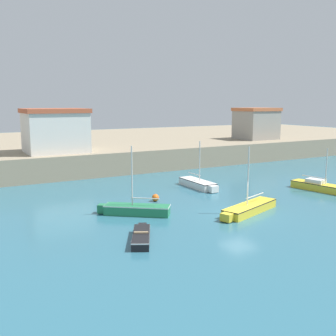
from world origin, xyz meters
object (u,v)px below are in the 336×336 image
sailboat_yellow_0 (249,208)px  harbor_shed_near_wharf (55,130)px  sailboat_yellow_4 (322,187)px  sailboat_green_3 (135,209)px  sailboat_white_1 (198,184)px  dinghy_black_2 (141,236)px  mooring_buoy (155,198)px  harbor_shed_mid_row (256,123)px

sailboat_yellow_0 → harbor_shed_near_wharf: size_ratio=0.93×
sailboat_yellow_4 → harbor_shed_near_wharf: bearing=133.6°
harbor_shed_near_wharf → sailboat_green_3: bearing=-86.7°
sailboat_white_1 → dinghy_black_2: 16.16m
sailboat_green_3 → harbor_shed_near_wharf: 20.59m
dinghy_black_2 → sailboat_yellow_4: 21.62m
sailboat_white_1 → mooring_buoy: 6.93m
sailboat_white_1 → harbor_shed_mid_row: (21.31, 15.71, 4.82)m
sailboat_yellow_4 → harbor_shed_mid_row: harbor_shed_mid_row is taller
sailboat_white_1 → dinghy_black_2: size_ratio=1.36×
dinghy_black_2 → sailboat_yellow_4: bearing=11.0°
harbor_shed_near_wharf → sailboat_yellow_0: bearing=-69.2°
dinghy_black_2 → sailboat_green_3: size_ratio=0.76×
sailboat_green_3 → harbor_shed_mid_row: bearing=34.9°
sailboat_yellow_0 → sailboat_yellow_4: bearing=12.7°
sailboat_green_3 → harbor_shed_near_wharf: size_ratio=0.75×
sailboat_white_1 → sailboat_yellow_4: 11.94m
mooring_buoy → harbor_shed_mid_row: bearing=33.9°
sailboat_yellow_0 → harbor_shed_mid_row: bearing=47.8°
sailboat_yellow_4 → harbor_shed_near_wharf: size_ratio=0.93×
sailboat_yellow_4 → sailboat_green_3: bearing=176.1°
sailboat_yellow_0 → dinghy_black_2: 10.09m
mooring_buoy → harbor_shed_near_wharf: size_ratio=0.09×
sailboat_green_3 → mooring_buoy: size_ratio=8.37×
harbor_shed_near_wharf → mooring_buoy: bearing=-75.6°
dinghy_black_2 → sailboat_white_1: bearing=44.0°
sailboat_yellow_0 → dinghy_black_2: size_ratio=1.62×
sailboat_white_1 → harbor_shed_near_wharf: bearing=127.0°
sailboat_white_1 → dinghy_black_2: sailboat_white_1 is taller
sailboat_white_1 → mooring_buoy: sailboat_white_1 is taller
sailboat_white_1 → dinghy_black_2: bearing=-136.0°
dinghy_black_2 → harbor_shed_mid_row: size_ratio=0.68×
sailboat_green_3 → harbor_shed_mid_row: (30.86, 21.49, 4.80)m
sailboat_yellow_4 → mooring_buoy: (-15.92, 4.25, -0.12)m
sailboat_green_3 → sailboat_yellow_4: 19.20m
sailboat_yellow_4 → harbor_shed_near_wharf: 29.81m
sailboat_yellow_0 → sailboat_green_3: 8.78m
sailboat_yellow_0 → harbor_shed_mid_row: harbor_shed_mid_row is taller
sailboat_green_3 → harbor_shed_near_wharf: (-1.14, 19.97, 4.86)m
dinghy_black_2 → harbor_shed_mid_row: harbor_shed_mid_row is taller
sailboat_white_1 → mooring_buoy: size_ratio=8.73×
sailboat_yellow_4 → harbor_shed_mid_row: 26.08m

